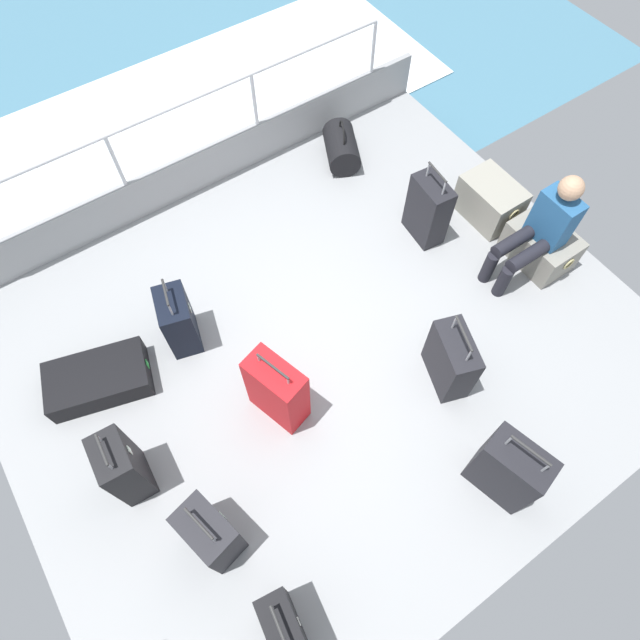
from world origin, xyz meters
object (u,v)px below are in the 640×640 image
(duffel_bag, at_px, (341,147))
(cargo_crate_1, at_px, (541,246))
(passenger_seated, at_px, (541,229))
(suitcase_5, at_px, (285,630))
(suitcase_0, at_px, (123,467))
(suitcase_6, at_px, (451,360))
(suitcase_1, at_px, (508,470))
(suitcase_8, at_px, (179,321))
(suitcase_4, at_px, (277,391))
(suitcase_3, at_px, (428,210))
(suitcase_7, at_px, (210,533))
(suitcase_2, at_px, (98,379))
(cargo_crate_0, at_px, (490,200))

(duffel_bag, bearing_deg, cargo_crate_1, 20.59)
(passenger_seated, height_order, suitcase_5, passenger_seated)
(suitcase_0, distance_m, suitcase_6, 2.53)
(suitcase_1, distance_m, suitcase_6, 0.91)
(suitcase_6, distance_m, suitcase_8, 2.19)
(suitcase_1, xyz_separation_m, duffel_bag, (-3.34, 0.96, -0.17))
(cargo_crate_1, bearing_deg, passenger_seated, -90.00)
(suitcase_5, bearing_deg, suitcase_0, -164.73)
(suitcase_4, bearing_deg, suitcase_5, -30.44)
(passenger_seated, bearing_deg, suitcase_3, -148.27)
(suitcase_8, bearing_deg, suitcase_1, 29.46)
(suitcase_4, height_order, suitcase_6, suitcase_4)
(suitcase_3, xyz_separation_m, suitcase_7, (1.30, -2.96, -0.05))
(suitcase_1, distance_m, suitcase_4, 1.73)
(suitcase_4, height_order, suitcase_8, suitcase_4)
(suitcase_0, distance_m, suitcase_8, 1.21)
(suitcase_2, bearing_deg, cargo_crate_0, 83.67)
(suitcase_4, xyz_separation_m, suitcase_6, (0.53, 1.26, -0.06))
(cargo_crate_0, height_order, suitcase_1, suitcase_1)
(suitcase_6, distance_m, duffel_bag, 2.58)
(suitcase_3, bearing_deg, suitcase_4, -70.66)
(suitcase_8, bearing_deg, duffel_bag, 112.63)
(suitcase_0, bearing_deg, suitcase_5, 15.27)
(cargo_crate_1, xyz_separation_m, suitcase_4, (-0.09, -2.74, 0.18))
(suitcase_1, relative_size, suitcase_8, 1.12)
(suitcase_8, bearing_deg, cargo_crate_1, 70.77)
(duffel_bag, bearing_deg, suitcase_7, -48.74)
(suitcase_0, relative_size, duffel_bag, 1.29)
(cargo_crate_0, xyz_separation_m, suitcase_0, (0.43, -3.90, 0.14))
(passenger_seated, relative_size, suitcase_2, 1.19)
(suitcase_0, xyz_separation_m, suitcase_4, (0.12, 1.18, 0.01))
(suitcase_2, bearing_deg, duffel_bag, 107.51)
(cargo_crate_1, xyz_separation_m, suitcase_6, (0.44, -1.48, 0.12))
(suitcase_0, distance_m, suitcase_2, 0.89)
(cargo_crate_0, relative_size, suitcase_1, 0.73)
(suitcase_5, bearing_deg, suitcase_6, 111.62)
(suitcase_4, xyz_separation_m, suitcase_8, (-0.98, -0.33, -0.06))
(suitcase_8, relative_size, duffel_bag, 1.21)
(suitcase_7, height_order, duffel_bag, suitcase_7)
(cargo_crate_0, relative_size, suitcase_2, 0.68)
(cargo_crate_0, relative_size, suitcase_0, 0.77)
(cargo_crate_0, relative_size, suitcase_6, 0.81)
(suitcase_4, distance_m, suitcase_5, 1.55)
(suitcase_3, distance_m, suitcase_4, 2.19)
(suitcase_4, bearing_deg, suitcase_3, 109.34)
(suitcase_5, xyz_separation_m, duffel_bag, (-3.28, 2.76, -0.16))
(cargo_crate_0, height_order, passenger_seated, passenger_seated)
(suitcase_3, bearing_deg, cargo_crate_0, 75.39)
(passenger_seated, xyz_separation_m, suitcase_8, (-1.07, -2.90, -0.25))
(cargo_crate_1, height_order, suitcase_3, suitcase_3)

